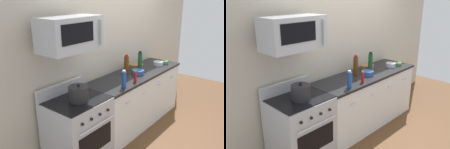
# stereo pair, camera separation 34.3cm
# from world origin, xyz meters

# --- Properties ---
(ground_plane) EXTENTS (6.16, 6.16, 0.00)m
(ground_plane) POSITION_xyz_m (0.00, 0.00, 0.00)
(ground_plane) COLOR brown
(back_wall) EXTENTS (5.14, 0.10, 2.70)m
(back_wall) POSITION_xyz_m (0.00, 0.41, 1.35)
(back_wall) COLOR beige
(back_wall) RESTS_ON ground_plane
(counter_unit) EXTENTS (2.05, 0.66, 0.92)m
(counter_unit) POSITION_xyz_m (0.00, -0.00, 0.46)
(counter_unit) COLOR white
(counter_unit) RESTS_ON ground_plane
(range_oven) EXTENTS (0.76, 0.69, 1.07)m
(range_oven) POSITION_xyz_m (-1.40, 0.00, 0.47)
(range_oven) COLOR #B7BABF
(range_oven) RESTS_ON ground_plane
(microwave) EXTENTS (0.74, 0.44, 0.40)m
(microwave) POSITION_xyz_m (-1.40, 0.05, 1.75)
(microwave) COLOR #B7BABF
(bottle_wine_green) EXTENTS (0.07, 0.07, 0.35)m
(bottle_wine_green) POSITION_xyz_m (0.10, -0.00, 1.09)
(bottle_wine_green) COLOR #19471E
(bottle_wine_green) RESTS_ON countertop_slab
(bottle_hot_sauce_red) EXTENTS (0.05, 0.05, 0.17)m
(bottle_hot_sauce_red) POSITION_xyz_m (-0.39, -0.23, 1.00)
(bottle_hot_sauce_red) COLOR #B21914
(bottle_hot_sauce_red) RESTS_ON countertop_slab
(bottle_soda_blue) EXTENTS (0.07, 0.07, 0.26)m
(bottle_soda_blue) POSITION_xyz_m (-0.68, -0.23, 1.04)
(bottle_soda_blue) COLOR #1E4CA5
(bottle_soda_blue) RESTS_ON countertop_slab
(bottle_wine_amber) EXTENTS (0.08, 0.08, 0.33)m
(bottle_wine_amber) POSITION_xyz_m (-0.18, 0.09, 1.08)
(bottle_wine_amber) COLOR #59330F
(bottle_wine_amber) RESTS_ON countertop_slab
(bowl_steel_prep) EXTENTS (0.18, 0.18, 0.07)m
(bowl_steel_prep) POSITION_xyz_m (0.62, -0.08, 0.96)
(bowl_steel_prep) COLOR #B2B5BA
(bowl_steel_prep) RESTS_ON countertop_slab
(bowl_blue_mixing) EXTENTS (0.20, 0.20, 0.07)m
(bowl_blue_mixing) POSITION_xyz_m (-0.06, -0.07, 0.96)
(bowl_blue_mixing) COLOR #2D519E
(bowl_blue_mixing) RESTS_ON countertop_slab
(bowl_green_glaze) EXTENTS (0.13, 0.13, 0.06)m
(bowl_green_glaze) POSITION_xyz_m (0.78, -0.13, 0.95)
(bowl_green_glaze) COLOR #477A4C
(bowl_green_glaze) RESTS_ON countertop_slab
(bowl_wooden_salad) EXTENTS (0.24, 0.24, 0.08)m
(bowl_wooden_salad) POSITION_xyz_m (0.19, 0.14, 0.96)
(bowl_wooden_salad) COLOR brown
(bowl_wooden_salad) RESTS_ON countertop_slab
(stockpot) EXTENTS (0.25, 0.25, 0.22)m
(stockpot) POSITION_xyz_m (-1.40, -0.05, 1.02)
(stockpot) COLOR #262628
(stockpot) RESTS_ON range_oven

